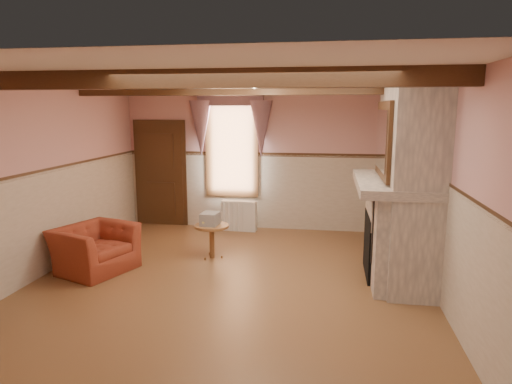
% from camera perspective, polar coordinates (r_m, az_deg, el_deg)
% --- Properties ---
extents(floor, '(5.50, 6.00, 0.01)m').
position_cam_1_polar(floor, '(6.55, -3.29, -11.08)').
color(floor, brown).
rests_on(floor, ground).
extents(ceiling, '(5.50, 6.00, 0.01)m').
position_cam_1_polar(ceiling, '(6.11, -3.57, 14.17)').
color(ceiling, silver).
rests_on(ceiling, wall_back).
extents(wall_back, '(5.50, 0.02, 2.80)m').
position_cam_1_polar(wall_back, '(9.10, 0.72, 4.11)').
color(wall_back, '#CC8F8D').
rests_on(wall_back, floor).
extents(wall_front, '(5.50, 0.02, 2.80)m').
position_cam_1_polar(wall_front, '(3.39, -14.67, -7.01)').
color(wall_front, '#CC8F8D').
rests_on(wall_front, floor).
extents(wall_left, '(0.02, 6.00, 2.80)m').
position_cam_1_polar(wall_left, '(7.29, -25.03, 1.56)').
color(wall_left, '#CC8F8D').
rests_on(wall_left, floor).
extents(wall_right, '(0.02, 6.00, 2.80)m').
position_cam_1_polar(wall_right, '(6.19, 22.26, 0.36)').
color(wall_right, '#CC8F8D').
rests_on(wall_right, floor).
extents(wainscot, '(5.50, 6.00, 1.50)m').
position_cam_1_polar(wainscot, '(6.31, -3.36, -4.73)').
color(wainscot, beige).
rests_on(wainscot, floor).
extents(chair_rail, '(5.50, 6.00, 0.08)m').
position_cam_1_polar(chair_rail, '(6.16, -3.43, 2.02)').
color(chair_rail, black).
rests_on(chair_rail, wainscot).
extents(firebox, '(0.20, 0.95, 0.90)m').
position_cam_1_polar(firebox, '(6.86, 14.46, -6.42)').
color(firebox, black).
rests_on(firebox, floor).
extents(armchair, '(1.22, 1.30, 0.68)m').
position_cam_1_polar(armchair, '(7.24, -19.51, -6.70)').
color(armchair, maroon).
rests_on(armchair, floor).
extents(side_table, '(0.69, 0.69, 0.55)m').
position_cam_1_polar(side_table, '(7.47, -5.53, -6.15)').
color(side_table, brown).
rests_on(side_table, floor).
extents(book_stack, '(0.28, 0.34, 0.20)m').
position_cam_1_polar(book_stack, '(7.38, -5.76, -3.34)').
color(book_stack, '#B7AD8C').
rests_on(book_stack, side_table).
extents(radiator, '(0.71, 0.22, 0.60)m').
position_cam_1_polar(radiator, '(9.07, -2.15, -2.98)').
color(radiator, silver).
rests_on(radiator, floor).
extents(bowl, '(0.35, 0.35, 0.09)m').
position_cam_1_polar(bowl, '(6.48, 17.17, 1.66)').
color(bowl, brown).
rests_on(bowl, mantel).
extents(mantel_clock, '(0.14, 0.24, 0.20)m').
position_cam_1_polar(mantel_clock, '(7.46, 16.17, 3.24)').
color(mantel_clock, black).
rests_on(mantel_clock, mantel).
extents(oil_lamp, '(0.11, 0.11, 0.28)m').
position_cam_1_polar(oil_lamp, '(6.88, 16.74, 2.98)').
color(oil_lamp, '#CB8239').
rests_on(oil_lamp, mantel).
extents(candle_red, '(0.06, 0.06, 0.16)m').
position_cam_1_polar(candle_red, '(5.88, 17.97, 1.13)').
color(candle_red, maroon).
rests_on(candle_red, mantel).
extents(jar_yellow, '(0.06, 0.06, 0.12)m').
position_cam_1_polar(jar_yellow, '(6.51, 17.13, 1.85)').
color(jar_yellow, gold).
rests_on(jar_yellow, mantel).
extents(fireplace, '(0.85, 2.00, 2.80)m').
position_cam_1_polar(fireplace, '(6.71, 18.44, 1.33)').
color(fireplace, gray).
rests_on(fireplace, floor).
extents(mantel, '(1.05, 2.05, 0.12)m').
position_cam_1_polar(mantel, '(6.69, 16.90, 1.04)').
color(mantel, gray).
rests_on(mantel, fireplace).
extents(overmantel_mirror, '(0.06, 1.44, 1.04)m').
position_cam_1_polar(overmantel_mirror, '(6.60, 15.58, 6.32)').
color(overmantel_mirror, silver).
rests_on(overmantel_mirror, fireplace).
extents(door, '(1.10, 0.10, 2.10)m').
position_cam_1_polar(door, '(9.62, -11.80, 2.13)').
color(door, black).
rests_on(door, floor).
extents(window, '(1.06, 0.08, 2.02)m').
position_cam_1_polar(window, '(9.16, -3.03, 5.70)').
color(window, white).
rests_on(window, wall_back).
extents(window_drapes, '(1.30, 0.14, 1.40)m').
position_cam_1_polar(window_drapes, '(9.04, -3.19, 9.45)').
color(window_drapes, gray).
rests_on(window_drapes, wall_back).
extents(ceiling_beam_front, '(5.50, 0.18, 0.20)m').
position_cam_1_polar(ceiling_beam_front, '(4.94, -6.72, 13.87)').
color(ceiling_beam_front, black).
rests_on(ceiling_beam_front, ceiling).
extents(ceiling_beam_back, '(5.50, 0.18, 0.20)m').
position_cam_1_polar(ceiling_beam_back, '(7.28, -1.41, 12.79)').
color(ceiling_beam_back, black).
rests_on(ceiling_beam_back, ceiling).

